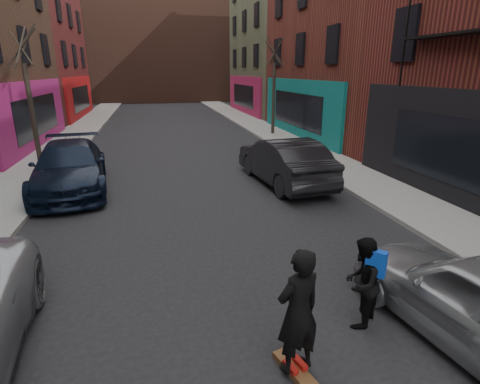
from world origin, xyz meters
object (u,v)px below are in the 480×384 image
tree_left_far (28,87)px  parked_left_end (70,167)px  tree_right_far (274,79)px  parked_right_end (284,161)px  skateboarder (298,312)px  pedestrian (362,282)px  skateboard (295,370)px

tree_left_far → parked_left_end: (1.92, -3.65, -2.56)m
tree_right_far → parked_right_end: (-3.00, -10.57, -2.68)m
skateboarder → tree_left_far: bearing=-79.5°
tree_left_far → pedestrian: size_ratio=4.25×
parked_left_end → skateboard: parked_left_end is taller
tree_right_far → parked_left_end: 14.50m
tree_left_far → parked_left_end: size_ratio=1.14×
parked_right_end → pedestrian: parked_right_end is taller
parked_left_end → tree_left_far: bearing=111.3°
tree_left_far → skateboard: 15.21m
parked_left_end → skateboard: (4.57, -9.69, -0.77)m
tree_left_far → tree_right_far: (12.40, 6.00, 0.15)m
skateboarder → skateboard: bearing=180.0°
tree_right_far → parked_right_end: tree_right_far is taller
tree_right_far → parked_right_end: size_ratio=1.32×
tree_right_far → parked_left_end: (-10.48, -9.65, -2.71)m
pedestrian → parked_left_end: bearing=-98.1°
skateboard → parked_right_end: bearing=56.3°
tree_right_far → skateboard: tree_right_far is taller
tree_left_far → pedestrian: 15.06m
tree_left_far → tree_right_far: size_ratio=0.96×
parked_left_end → skateboarder: size_ratio=3.15×
parked_left_end → pedestrian: bearing=-62.5°
pedestrian → skateboarder: bearing=-12.8°
tree_left_far → parked_right_end: size_ratio=1.26×
tree_left_far → tree_right_far: 13.78m
skateboarder → pedestrian: bearing=-166.2°
tree_right_far → skateboarder: (-5.91, -19.35, -2.53)m
tree_left_far → skateboard: size_ratio=8.12×
tree_left_far → parked_left_end: tree_left_far is taller
tree_left_far → skateboarder: 15.03m
skateboard → tree_right_far: bearing=57.6°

